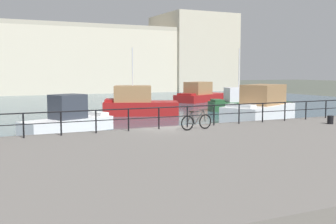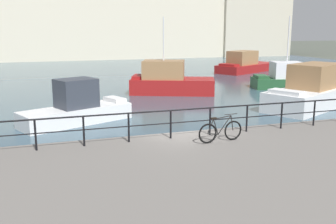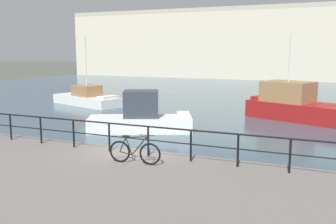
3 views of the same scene
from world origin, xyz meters
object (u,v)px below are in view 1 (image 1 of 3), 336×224
object	(u,v)px
moored_blue_motorboat	(201,94)
mooring_bollard	(330,120)
moored_small_launch	(246,103)
moored_red_daysailer	(261,107)
moored_cabin_cruiser	(138,103)
parked_bicycle	(196,122)
harbor_building	(64,59)
moored_white_yacht	(68,119)

from	to	relation	value
moored_blue_motorboat	mooring_bollard	xyz separation A→B (m)	(-9.07, -29.47, 0.39)
moored_small_launch	moored_red_daysailer	world-z (taller)	moored_small_launch
moored_small_launch	moored_blue_motorboat	bearing A→B (deg)	-84.23
moored_small_launch	moored_cabin_cruiser	world-z (taller)	moored_small_launch
moored_blue_motorboat	moored_cabin_cruiser	size ratio (longest dim) A/B	1.30
moored_blue_motorboat	parked_bicycle	size ratio (longest dim) A/B	5.10
harbor_building	moored_blue_motorboat	bearing A→B (deg)	-68.64
moored_white_yacht	moored_blue_motorboat	bearing A→B (deg)	19.04
parked_bicycle	mooring_bollard	xyz separation A→B (m)	(7.54, -1.18, -0.17)
moored_blue_motorboat	moored_small_launch	bearing A→B (deg)	52.51
moored_small_launch	moored_white_yacht	size ratio (longest dim) A/B	1.31
moored_blue_motorboat	parked_bicycle	bearing A→B (deg)	31.53
harbor_building	moored_blue_motorboat	distance (m)	30.74
parked_bicycle	moored_white_yacht	bearing A→B (deg)	109.75
moored_cabin_cruiser	parked_bicycle	world-z (taller)	moored_cabin_cruiser
moored_white_yacht	mooring_bollard	bearing A→B (deg)	-64.19
moored_blue_motorboat	mooring_bollard	distance (m)	30.83
moored_white_yacht	mooring_bollard	xyz separation A→B (m)	(11.81, -9.97, 0.44)
moored_cabin_cruiser	parked_bicycle	bearing A→B (deg)	100.09
moored_red_daysailer	parked_bicycle	xyz separation A→B (m)	(-10.46, -8.47, 0.33)
parked_bicycle	mooring_bollard	distance (m)	7.63
harbor_building	moored_cabin_cruiser	bearing A→B (deg)	-93.01
moored_red_daysailer	moored_cabin_cruiser	distance (m)	10.63
moored_blue_motorboat	moored_white_yacht	bearing A→B (deg)	14.99
harbor_building	parked_bicycle	xyz separation A→B (m)	(-5.56, -56.54, -4.42)
moored_white_yacht	parked_bicycle	size ratio (longest dim) A/B	3.53
moored_red_daysailer	parked_bicycle	size ratio (longest dim) A/B	4.42
moored_red_daysailer	moored_white_yacht	bearing A→B (deg)	-28.14
harbor_building	moored_blue_motorboat	size ratio (longest dim) A/B	8.55
harbor_building	moored_white_yacht	bearing A→B (deg)	-101.63
moored_cabin_cruiser	mooring_bollard	size ratio (longest dim) A/B	15.79
moored_cabin_cruiser	parked_bicycle	xyz separation A→B (m)	(-3.46, -16.47, 0.39)
moored_small_launch	moored_cabin_cruiser	size ratio (longest dim) A/B	1.18
moored_small_launch	moored_red_daysailer	bearing A→B (deg)	76.42
moored_small_launch	moored_red_daysailer	xyz separation A→B (m)	(-4.10, -7.46, 0.32)
moored_small_launch	moored_white_yacht	bearing A→B (deg)	35.96
mooring_bollard	moored_cabin_cruiser	bearing A→B (deg)	103.03
moored_red_daysailer	moored_white_yacht	world-z (taller)	moored_red_daysailer
harbor_building	moored_red_daysailer	xyz separation A→B (m)	(4.90, -48.07, -4.75)
harbor_building	parked_bicycle	size ratio (longest dim) A/B	43.56
moored_small_launch	parked_bicycle	size ratio (longest dim) A/B	4.64
moored_blue_motorboat	moored_cabin_cruiser	bearing A→B (deg)	13.88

